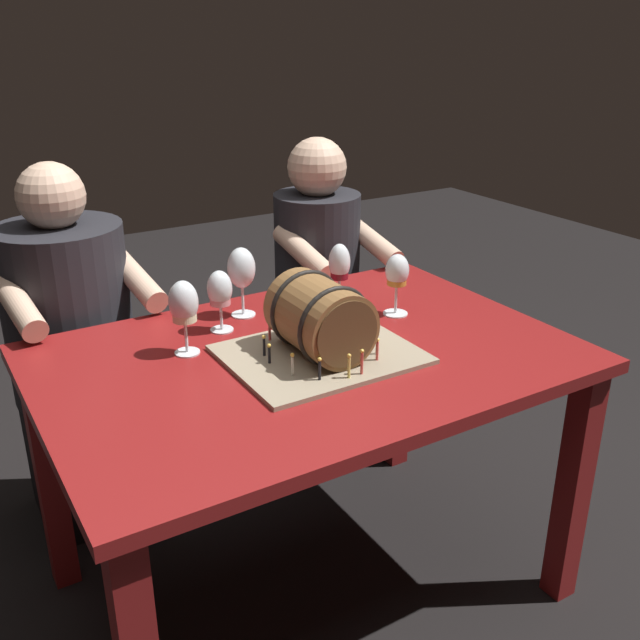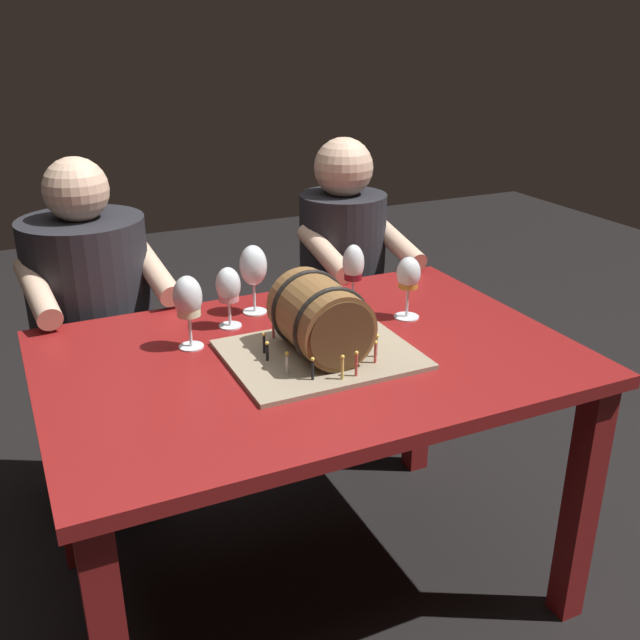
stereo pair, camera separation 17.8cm
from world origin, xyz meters
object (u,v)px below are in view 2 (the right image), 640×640
at_px(barrel_cake, 320,324).
at_px(wine_glass_amber, 408,277).
at_px(wine_glass_empty, 253,267).
at_px(wine_glass_white, 188,300).
at_px(person_seated_left, 97,349).
at_px(person_seated_right, 342,315).
at_px(wine_glass_rose, 228,288).
at_px(wine_glass_red, 353,266).
at_px(dining_table, 309,391).

relative_size(barrel_cake, wine_glass_amber, 2.56).
bearing_deg(wine_glass_empty, wine_glass_white, -145.90).
bearing_deg(wine_glass_empty, person_seated_left, 137.96).
xyz_separation_m(person_seated_left, person_seated_right, (0.88, -0.00, -0.04)).
height_order(wine_glass_empty, person_seated_right, person_seated_right).
distance_m(wine_glass_empty, person_seated_right, 0.70).
xyz_separation_m(barrel_cake, wine_glass_rose, (-0.14, 0.28, 0.02)).
height_order(wine_glass_red, wine_glass_empty, wine_glass_empty).
distance_m(wine_glass_empty, person_seated_left, 0.65).
height_order(dining_table, person_seated_right, person_seated_right).
relative_size(wine_glass_red, wine_glass_white, 0.94).
distance_m(dining_table, person_seated_left, 0.82).
bearing_deg(wine_glass_rose, wine_glass_amber, -17.54).
relative_size(dining_table, barrel_cake, 2.89).
relative_size(dining_table, wine_glass_amber, 7.40).
distance_m(wine_glass_amber, person_seated_left, 1.04).
height_order(wine_glass_red, person_seated_right, person_seated_right).
height_order(barrel_cake, wine_glass_red, barrel_cake).
xyz_separation_m(barrel_cake, wine_glass_red, (0.25, 0.29, 0.03)).
bearing_deg(dining_table, wine_glass_amber, 15.02).
bearing_deg(person_seated_right, wine_glass_empty, -141.94).
distance_m(wine_glass_red, person_seated_left, 0.88).
relative_size(barrel_cake, person_seated_left, 0.39).
bearing_deg(wine_glass_amber, wine_glass_red, 118.37).
xyz_separation_m(dining_table, wine_glass_white, (-0.26, 0.16, 0.24)).
distance_m(barrel_cake, wine_glass_empty, 0.36).
bearing_deg(person_seated_right, person_seated_left, 179.96).
bearing_deg(wine_glass_white, wine_glass_red, 10.93).
xyz_separation_m(wine_glass_amber, person_seated_right, (0.09, 0.59, -0.35)).
height_order(dining_table, wine_glass_rose, wine_glass_rose).
bearing_deg(barrel_cake, wine_glass_empty, 97.39).
relative_size(dining_table, wine_glass_red, 7.31).
bearing_deg(dining_table, wine_glass_empty, 95.55).
bearing_deg(person_seated_left, wine_glass_rose, -54.59).
height_order(wine_glass_empty, wine_glass_white, wine_glass_empty).
bearing_deg(wine_glass_white, barrel_cake, -34.62).
relative_size(wine_glass_red, wine_glass_empty, 0.90).
bearing_deg(wine_glass_amber, dining_table, -164.98).
height_order(barrel_cake, wine_glass_empty, barrel_cake).
bearing_deg(wine_glass_rose, wine_glass_white, -146.82).
bearing_deg(wine_glass_rose, wine_glass_red, 1.87).
xyz_separation_m(wine_glass_rose, person_seated_right, (0.57, 0.44, -0.34)).
distance_m(dining_table, wine_glass_red, 0.43).
bearing_deg(wine_glass_white, wine_glass_empty, 34.10).
bearing_deg(person_seated_right, dining_table, -122.87).
distance_m(wine_glass_rose, person_seated_right, 0.80).
bearing_deg(person_seated_left, wine_glass_white, -71.44).
relative_size(barrel_cake, wine_glass_empty, 2.29).
bearing_deg(wine_glass_empty, wine_glass_amber, -30.17).
distance_m(barrel_cake, person_seated_left, 0.90).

